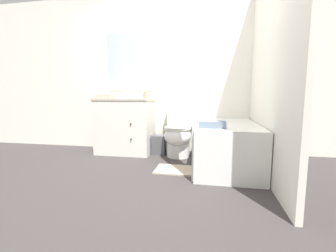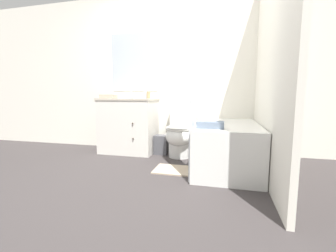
{
  "view_description": "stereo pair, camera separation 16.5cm",
  "coord_description": "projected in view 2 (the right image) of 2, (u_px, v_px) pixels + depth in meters",
  "views": [
    {
      "loc": [
        0.58,
        -2.06,
        0.87
      ],
      "look_at": [
        0.05,
        0.68,
        0.51
      ],
      "focal_mm": 24.0,
      "sensor_mm": 36.0,
      "label": 1
    },
    {
      "loc": [
        0.74,
        -2.02,
        0.87
      ],
      "look_at": [
        0.05,
        0.68,
        0.51
      ],
      "focal_mm": 24.0,
      "sensor_mm": 36.0,
      "label": 2
    }
  ],
  "objects": [
    {
      "name": "hand_towel_folded",
      "position": [
        109.0,
        96.0,
        3.46
      ],
      "size": [
        0.22,
        0.18,
        0.06
      ],
      "color": "tan",
      "rests_on": "vanity_cabinet"
    },
    {
      "name": "sink_faucet",
      "position": [
        133.0,
        96.0,
        3.68
      ],
      "size": [
        0.14,
        0.12,
        0.12
      ],
      "color": "silver",
      "rests_on": "vanity_cabinet"
    },
    {
      "name": "ground_plane",
      "position": [
        146.0,
        185.0,
        2.24
      ],
      "size": [
        14.0,
        14.0,
        0.0
      ],
      "primitive_type": "plane",
      "color": "#383333"
    },
    {
      "name": "toilet",
      "position": [
        180.0,
        133.0,
        3.3
      ],
      "size": [
        0.39,
        0.63,
        0.81
      ],
      "color": "white",
      "rests_on": "ground_plane"
    },
    {
      "name": "vanity_cabinet",
      "position": [
        129.0,
        125.0,
        3.55
      ],
      "size": [
        0.85,
        0.58,
        0.85
      ],
      "color": "silver",
      "rests_on": "ground_plane"
    },
    {
      "name": "shower_curtain",
      "position": [
        193.0,
        84.0,
        2.35
      ],
      "size": [
        0.02,
        0.38,
        2.0
      ],
      "color": "white",
      "rests_on": "ground_plane"
    },
    {
      "name": "wastebasket",
      "position": [
        161.0,
        145.0,
        3.46
      ],
      "size": [
        0.2,
        0.17,
        0.29
      ],
      "color": "#4C4C51",
      "rests_on": "ground_plane"
    },
    {
      "name": "bath_mat",
      "position": [
        176.0,
        170.0,
        2.68
      ],
      "size": [
        0.51,
        0.37,
        0.02
      ],
      "color": "tan",
      "rests_on": "ground_plane"
    },
    {
      "name": "bathtub",
      "position": [
        227.0,
        145.0,
        2.8
      ],
      "size": [
        0.73,
        1.39,
        0.55
      ],
      "color": "white",
      "rests_on": "ground_plane"
    },
    {
      "name": "bath_towel_folded",
      "position": [
        210.0,
        125.0,
        2.38
      ],
      "size": [
        0.28,
        0.18,
        0.07
      ],
      "color": "slate",
      "rests_on": "bathtub"
    },
    {
      "name": "wall_back",
      "position": [
        178.0,
        73.0,
        3.56
      ],
      "size": [
        8.0,
        0.06,
        2.5
      ],
      "color": "white",
      "rests_on": "ground_plane"
    },
    {
      "name": "soap_dispenser",
      "position": [
        148.0,
        95.0,
        3.49
      ],
      "size": [
        0.06,
        0.06,
        0.14
      ],
      "color": "tan",
      "rests_on": "vanity_cabinet"
    },
    {
      "name": "tissue_box",
      "position": [
        146.0,
        95.0,
        3.58
      ],
      "size": [
        0.12,
        0.12,
        0.11
      ],
      "color": "silver",
      "rests_on": "vanity_cabinet"
    },
    {
      "name": "wall_right",
      "position": [
        267.0,
        63.0,
        2.52
      ],
      "size": [
        0.05,
        2.52,
        2.5
      ],
      "color": "white",
      "rests_on": "ground_plane"
    }
  ]
}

